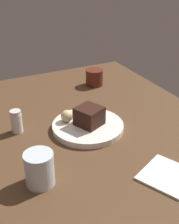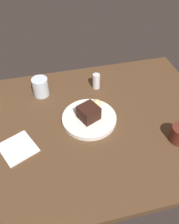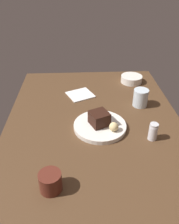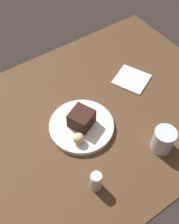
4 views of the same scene
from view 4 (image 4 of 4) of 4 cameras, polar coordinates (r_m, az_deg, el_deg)
name	(u,v)px [view 4 (image 4 of 4)]	position (r cm, az deg, el deg)	size (l,w,h in cm)	color
dining_table	(86,122)	(107.96, -0.75, -1.98)	(120.00, 84.00, 3.00)	#4C331E
dessert_plate	(82,126)	(103.75, -1.64, -2.90)	(24.06, 24.06, 2.01)	white
chocolate_cake_slice	(81,119)	(100.67, -1.65, -1.35)	(7.78, 7.88, 6.22)	black
bread_roll	(79,138)	(97.25, -2.23, -5.44)	(4.08, 4.08, 4.08)	#DBC184
salt_shaker	(96,181)	(90.06, 1.35, -13.99)	(3.78, 3.78, 7.92)	silver
water_glass	(163,140)	(99.54, 14.87, -5.54)	(7.67, 7.67, 9.19)	silver
folded_napkin	(132,79)	(121.31, 8.62, 6.64)	(12.83, 13.35, 0.60)	white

